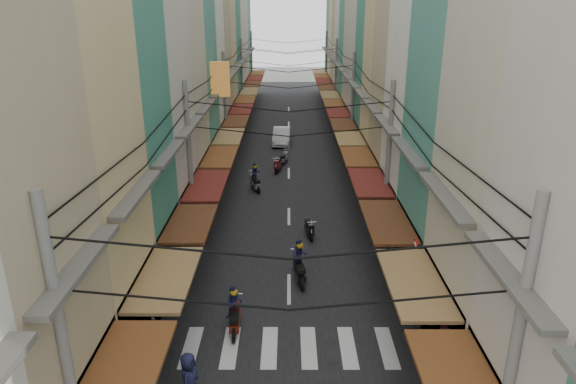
{
  "coord_description": "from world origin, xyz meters",
  "views": [
    {
      "loc": [
        -0.02,
        -21.27,
        11.56
      ],
      "look_at": [
        -0.05,
        4.9,
        1.92
      ],
      "focal_mm": 32.0,
      "sensor_mm": 36.0,
      "label": 1
    }
  ],
  "objects_px": {
    "traffic_sign": "(414,260)",
    "white_car": "(282,144)",
    "market_umbrella": "(477,326)",
    "bicycle": "(415,259)"
  },
  "relations": [
    {
      "from": "traffic_sign",
      "to": "bicycle",
      "type": "bearing_deg",
      "value": 74.27
    },
    {
      "from": "traffic_sign",
      "to": "white_car",
      "type": "bearing_deg",
      "value": 101.65
    },
    {
      "from": "market_umbrella",
      "to": "white_car",
      "type": "bearing_deg",
      "value": 102.09
    },
    {
      "from": "bicycle",
      "to": "market_umbrella",
      "type": "height_order",
      "value": "market_umbrella"
    },
    {
      "from": "white_car",
      "to": "market_umbrella",
      "type": "xyz_separation_m",
      "value": [
        6.46,
        -30.15,
        2.15
      ]
    },
    {
      "from": "bicycle",
      "to": "traffic_sign",
      "type": "relative_size",
      "value": 0.52
    },
    {
      "from": "white_car",
      "to": "market_umbrella",
      "type": "bearing_deg",
      "value": -75.93
    },
    {
      "from": "white_car",
      "to": "market_umbrella",
      "type": "distance_m",
      "value": 30.91
    },
    {
      "from": "white_car",
      "to": "market_umbrella",
      "type": "height_order",
      "value": "market_umbrella"
    },
    {
      "from": "bicycle",
      "to": "traffic_sign",
      "type": "bearing_deg",
      "value": -179.61
    }
  ]
}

